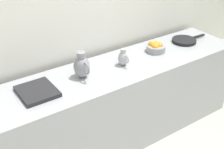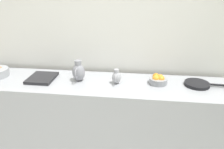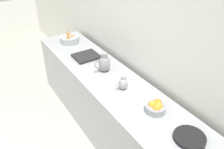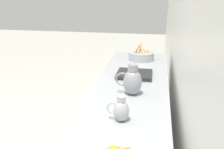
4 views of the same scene
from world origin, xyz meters
name	(u,v)px [view 2 (image 2 of 4)]	position (x,y,z in m)	size (l,w,h in m)	color
tile_wall_left	(139,23)	(-1.95, 0.27, 1.50)	(0.10, 9.63, 3.00)	white
prep_counter	(95,114)	(-1.51, -0.23, 0.44)	(0.66, 3.22, 0.88)	#9EA0A5
orange_bowl	(158,80)	(-1.57, 0.52, 0.92)	(0.21, 0.21, 0.11)	gray
metal_pitcher_tall	(79,72)	(-1.54, -0.41, 0.99)	(0.21, 0.15, 0.25)	gray
metal_pitcher_short	(116,77)	(-1.51, 0.04, 0.95)	(0.15, 0.10, 0.17)	#A3A3A8
counter_sink_basin	(42,78)	(-1.52, -0.87, 0.89)	(0.34, 0.30, 0.04)	#232326
skillet_on_counter	(197,84)	(-1.57, 0.96, 0.89)	(0.28, 0.46, 0.03)	black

